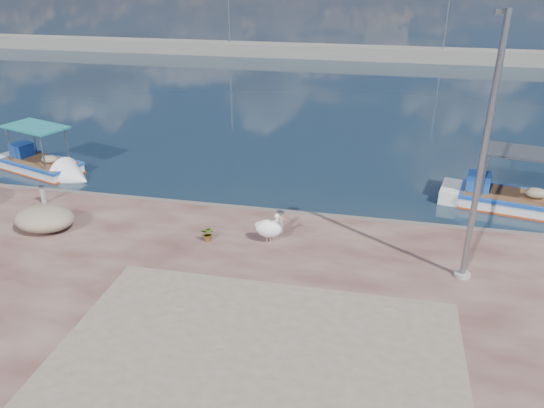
{
  "coord_description": "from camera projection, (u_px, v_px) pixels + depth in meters",
  "views": [
    {
      "loc": [
        3.25,
        -11.37,
        8.45
      ],
      "look_at": [
        0.0,
        3.8,
        1.3
      ],
      "focal_mm": 35.0,
      "sensor_mm": 36.0,
      "label": 1
    }
  ],
  "objects": [
    {
      "name": "bollard_far",
      "position": [
        43.0,
        194.0,
        18.95
      ],
      "size": [
        0.22,
        0.22,
        0.66
      ],
      "color": "gray",
      "rests_on": "quay"
    },
    {
      "name": "pelican",
      "position": [
        269.0,
        228.0,
        16.23
      ],
      "size": [
        1.1,
        0.68,
        1.04
      ],
      "rotation": [
        0.0,
        0.0,
        -0.27
      ],
      "color": "tan",
      "rests_on": "quay"
    },
    {
      "name": "net_pile_b",
      "position": [
        45.0,
        218.0,
        17.08
      ],
      "size": [
        1.96,
        1.52,
        0.76
      ],
      "primitive_type": "ellipsoid",
      "color": "tan",
      "rests_on": "quay"
    },
    {
      "name": "potted_plant",
      "position": [
        208.0,
        234.0,
        16.42
      ],
      "size": [
        0.47,
        0.42,
        0.49
      ],
      "primitive_type": "imported",
      "rotation": [
        0.0,
        0.0,
        -0.09
      ],
      "color": "#33722D",
      "rests_on": "quay"
    },
    {
      "name": "breakwater",
      "position": [
        353.0,
        53.0,
        49.52
      ],
      "size": [
        120.0,
        2.2,
        7.5
      ],
      "color": "gray",
      "rests_on": "ground"
    },
    {
      "name": "quay_patch",
      "position": [
        251.0,
        374.0,
        11.19
      ],
      "size": [
        9.0,
        7.0,
        0.01
      ],
      "primitive_type": "cube",
      "color": "gray",
      "rests_on": "quay"
    },
    {
      "name": "boat_left",
      "position": [
        42.0,
        167.0,
        23.29
      ],
      "size": [
        5.23,
        3.11,
        2.39
      ],
      "rotation": [
        0.0,
        0.0,
        -0.32
      ],
      "color": "white",
      "rests_on": "ground"
    },
    {
      "name": "boat_right",
      "position": [
        513.0,
        203.0,
        19.82
      ],
      "size": [
        5.66,
        2.83,
        2.6
      ],
      "rotation": [
        0.0,
        0.0,
        -0.2
      ],
      "color": "white",
      "rests_on": "ground"
    },
    {
      "name": "lamp_post",
      "position": [
        481.0,
        164.0,
        13.31
      ],
      "size": [
        0.44,
        0.96,
        7.0
      ],
      "color": "gray",
      "rests_on": "quay"
    },
    {
      "name": "ground",
      "position": [
        242.0,
        305.0,
        14.26
      ],
      "size": [
        1400.0,
        1400.0,
        0.0
      ],
      "primitive_type": "plane",
      "color": "#162635",
      "rests_on": "ground"
    },
    {
      "name": "bollard_near",
      "position": [
        280.0,
        221.0,
        16.88
      ],
      "size": [
        0.24,
        0.24,
        0.73
      ],
      "color": "gray",
      "rests_on": "quay"
    }
  ]
}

